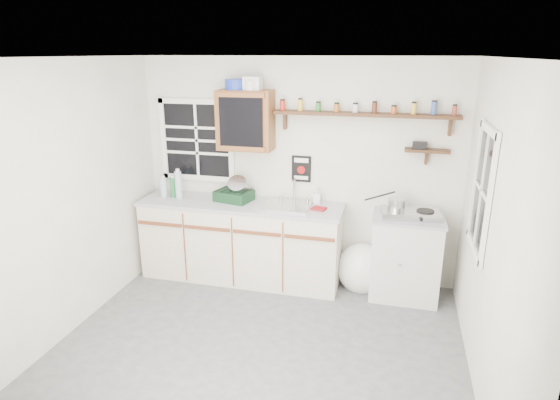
{
  "coord_description": "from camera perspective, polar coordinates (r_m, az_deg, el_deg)",
  "views": [
    {
      "loc": [
        1.07,
        -3.43,
        2.54
      ],
      "look_at": [
        0.06,
        0.55,
        1.23
      ],
      "focal_mm": 30.0,
      "sensor_mm": 36.0,
      "label": 1
    }
  ],
  "objects": [
    {
      "name": "trash_bag",
      "position": [
        5.34,
        9.98,
        -8.21
      ],
      "size": [
        0.48,
        0.44,
        0.55
      ],
      "color": "white",
      "rests_on": "floor"
    },
    {
      "name": "sink",
      "position": [
        5.13,
        0.84,
        -0.65
      ],
      "size": [
        0.52,
        0.44,
        0.29
      ],
      "color": "#B4B3B8",
      "rests_on": "main_cabinet"
    },
    {
      "name": "window_back",
      "position": [
        5.6,
        -10.09,
        7.18
      ],
      "size": [
        0.93,
        0.03,
        0.98
      ],
      "color": "black",
      "rests_on": "wall_back"
    },
    {
      "name": "dish_rack",
      "position": [
        5.32,
        -5.49,
        0.9
      ],
      "size": [
        0.45,
        0.37,
        0.29
      ],
      "rotation": [
        0.0,
        0.0,
        -0.22
      ],
      "color": "black",
      "rests_on": "main_cabinet"
    },
    {
      "name": "saucepan",
      "position": [
        4.97,
        13.94,
        -0.44
      ],
      "size": [
        0.43,
        0.27,
        0.19
      ],
      "rotation": [
        0.0,
        0.0,
        -0.47
      ],
      "color": "#B4B3B8",
      "rests_on": "hotplate"
    },
    {
      "name": "window_right",
      "position": [
        4.19,
        23.45,
        1.08
      ],
      "size": [
        0.03,
        0.78,
        1.08
      ],
      "color": "black",
      "rests_on": "wall_back"
    },
    {
      "name": "spice_shelf",
      "position": [
        5.0,
        10.27,
        10.33
      ],
      "size": [
        1.91,
        0.18,
        0.35
      ],
      "color": "black",
      "rests_on": "wall_back"
    },
    {
      "name": "right_cabinet",
      "position": [
        5.2,
        15.03,
        -6.64
      ],
      "size": [
        0.73,
        0.57,
        0.91
      ],
      "color": "beige",
      "rests_on": "floor"
    },
    {
      "name": "upper_cabinet_clutter",
      "position": [
        5.16,
        -4.5,
        13.91
      ],
      "size": [
        0.4,
        0.24,
        0.14
      ],
      "color": "#1932A5",
      "rests_on": "upper_cabinet"
    },
    {
      "name": "warning_sign",
      "position": [
        5.28,
        2.61,
        3.8
      ],
      "size": [
        0.22,
        0.02,
        0.3
      ],
      "color": "black",
      "rests_on": "wall_back"
    },
    {
      "name": "soap_bottle",
      "position": [
        5.22,
        4.54,
        0.53
      ],
      "size": [
        0.08,
        0.08,
        0.18
      ],
      "primitive_type": "imported",
      "rotation": [
        0.0,
        0.0,
        0.01
      ],
      "color": "white",
      "rests_on": "main_cabinet"
    },
    {
      "name": "secondary_shelf",
      "position": [
        5.06,
        17.24,
        5.87
      ],
      "size": [
        0.45,
        0.16,
        0.24
      ],
      "color": "black",
      "rests_on": "wall_back"
    },
    {
      "name": "water_bottles",
      "position": [
        5.55,
        -13.0,
        1.67
      ],
      "size": [
        0.27,
        0.11,
        0.35
      ],
      "color": "#A1B3BD",
      "rests_on": "main_cabinet"
    },
    {
      "name": "main_cabinet",
      "position": [
        5.43,
        -4.73,
        -4.94
      ],
      "size": [
        2.31,
        0.63,
        0.92
      ],
      "color": "#BDB29C",
      "rests_on": "floor"
    },
    {
      "name": "room",
      "position": [
        3.82,
        -2.96,
        -2.11
      ],
      "size": [
        3.64,
        3.24,
        2.54
      ],
      "color": "#4A4A4C",
      "rests_on": "ground"
    },
    {
      "name": "rag",
      "position": [
        5.04,
        4.76,
        -1.05
      ],
      "size": [
        0.17,
        0.15,
        0.02
      ],
      "primitive_type": "cube",
      "rotation": [
        0.0,
        0.0,
        -0.23
      ],
      "color": "maroon",
      "rests_on": "main_cabinet"
    },
    {
      "name": "upper_cabinet",
      "position": [
        5.19,
        -4.23,
        9.67
      ],
      "size": [
        0.6,
        0.32,
        0.65
      ],
      "color": "brown",
      "rests_on": "wall_back"
    },
    {
      "name": "hotplate",
      "position": [
        5.0,
        15.6,
        -1.59
      ],
      "size": [
        0.62,
        0.38,
        0.08
      ],
      "rotation": [
        0.0,
        0.0,
        0.12
      ],
      "color": "#B4B3B8",
      "rests_on": "right_cabinet"
    }
  ]
}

